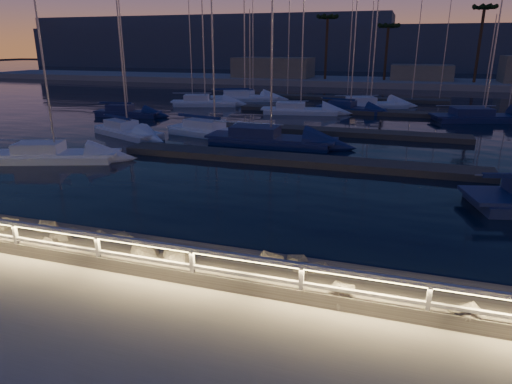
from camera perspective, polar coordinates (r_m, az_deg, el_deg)
ground at (r=13.24m, az=-11.83°, el=-10.38°), size 400.00×400.00×0.00m
harbor_water at (r=42.27m, az=9.68°, el=7.96°), size 400.00×440.00×0.60m
guard_rail at (r=12.93m, az=-12.31°, el=-7.30°), size 44.11×0.12×1.06m
riprap at (r=13.21m, az=20.93°, el=-12.41°), size 22.06×3.33×1.49m
floating_docks at (r=43.43m, az=9.98°, el=8.97°), size 22.00×36.00×0.40m
far_shore at (r=84.48m, az=14.26°, el=13.43°), size 160.00×14.00×5.20m
palm_left at (r=83.29m, az=8.94°, el=20.48°), size 3.00×3.00×11.20m
palm_center at (r=83.14m, az=16.21°, el=19.09°), size 3.00×3.00×9.70m
palm_right at (r=82.73m, az=26.62°, el=19.55°), size 3.00×3.00×12.20m
distant_hills at (r=146.43m, az=7.34°, el=17.27°), size 230.00×37.50×18.00m
sailboat_a at (r=37.15m, az=-15.88°, el=7.43°), size 7.15×4.66×11.98m
sailboat_b at (r=30.51m, az=-24.09°, el=4.35°), size 7.75×4.52×12.78m
sailboat_c at (r=32.50m, az=1.45°, el=6.73°), size 9.19×2.86×15.52m
sailboat_e at (r=47.50m, az=-15.88°, el=9.58°), size 6.83×2.73×11.40m
sailboat_f at (r=35.82m, az=-5.43°, el=7.68°), size 8.31×4.18×13.65m
sailboat_g at (r=47.67m, az=5.33°, el=10.22°), size 8.28×3.65×13.61m
sailboat_i at (r=53.99m, az=-6.59°, el=11.12°), size 8.00×4.43×13.22m
sailboat_j at (r=49.73m, az=11.50°, el=10.25°), size 7.43×4.00×12.22m
sailboat_k at (r=53.56m, az=13.87°, el=10.65°), size 8.73×5.48×14.42m
sailboat_l at (r=47.56m, az=26.35°, el=8.47°), size 9.80×5.38×15.98m
sailboat_m at (r=60.50m, az=-0.91°, el=11.91°), size 6.60×2.65×11.01m
sailboat_n at (r=58.44m, az=-1.64°, el=11.75°), size 8.83×5.58×14.66m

